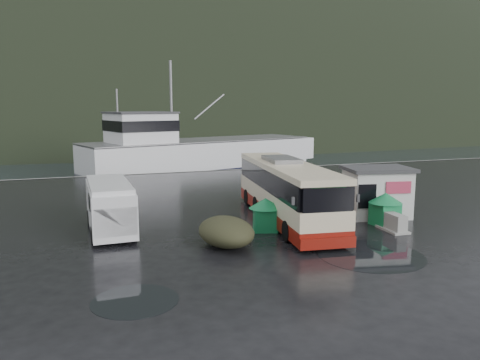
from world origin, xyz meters
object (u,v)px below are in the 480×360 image
object	(u,v)px
jersey_barrier_b	(392,231)
white_van	(111,231)
coach_bus	(286,220)
waste_bin_left	(265,230)
fishing_trawler	(201,160)
waste_bin_right	(384,225)
ticket_kiosk	(376,216)
jersey_barrier_a	(377,220)
dome_tent	(226,246)

from	to	relation	value
jersey_barrier_b	white_van	bearing A→B (deg)	161.18
coach_bus	waste_bin_left	distance (m)	2.25
jersey_barrier_b	fishing_trawler	world-z (taller)	fishing_trawler
waste_bin_right	white_van	bearing A→B (deg)	165.52
waste_bin_left	waste_bin_right	world-z (taller)	waste_bin_right
waste_bin_right	coach_bus	bearing A→B (deg)	148.64
ticket_kiosk	coach_bus	bearing A→B (deg)	-177.84
jersey_barrier_a	jersey_barrier_b	distance (m)	1.90
coach_bus	dome_tent	size ratio (longest dim) A/B	3.64
waste_bin_left	white_van	bearing A→B (deg)	161.52
white_van	dome_tent	bearing A→B (deg)	-43.29
white_van	ticket_kiosk	size ratio (longest dim) A/B	1.68
jersey_barrier_a	fishing_trawler	size ratio (longest dim) A/B	0.05
jersey_barrier_a	fishing_trawler	distance (m)	28.13
ticket_kiosk	dome_tent	bearing A→B (deg)	-153.78
ticket_kiosk	jersey_barrier_a	size ratio (longest dim) A/B	2.09
waste_bin_right	ticket_kiosk	size ratio (longest dim) A/B	0.48
waste_bin_left	waste_bin_right	xyz separation A→B (m)	(5.71, -0.97, 0.00)
coach_bus	waste_bin_right	distance (m)	4.70
coach_bus	fishing_trawler	bearing A→B (deg)	91.94
waste_bin_right	waste_bin_left	bearing A→B (deg)	170.37
waste_bin_right	jersey_barrier_b	bearing A→B (deg)	-104.37
ticket_kiosk	jersey_barrier_b	xyz separation A→B (m)	(-0.95, -2.63, 0.00)
waste_bin_left	jersey_barrier_a	world-z (taller)	waste_bin_left
coach_bus	jersey_barrier_a	xyz separation A→B (m)	(4.23, -1.54, 0.00)
dome_tent	jersey_barrier_a	size ratio (longest dim) A/B	1.91
white_van	ticket_kiosk	xyz separation A→B (m)	(13.07, -1.50, 0.00)
jersey_barrier_a	dome_tent	bearing A→B (deg)	-169.27
jersey_barrier_a	ticket_kiosk	bearing A→B (deg)	58.34
white_van	waste_bin_left	xyz separation A→B (m)	(6.65, -2.22, 0.00)
white_van	coach_bus	bearing A→B (deg)	-6.30
fishing_trawler	white_van	bearing A→B (deg)	-129.42
jersey_barrier_a	waste_bin_left	bearing A→B (deg)	179.37
white_van	waste_bin_left	bearing A→B (deg)	-19.66
waste_bin_left	fishing_trawler	distance (m)	28.31
waste_bin_left	jersey_barrier_a	bearing A→B (deg)	-0.63
waste_bin_right	dome_tent	xyz separation A→B (m)	(-8.09, -0.67, 0.00)
waste_bin_right	fishing_trawler	bearing A→B (deg)	93.04
coach_bus	waste_bin_left	bearing A→B (deg)	-131.77
coach_bus	jersey_barrier_b	bearing A→B (deg)	-34.64
white_van	waste_bin_right	distance (m)	12.77
white_van	jersey_barrier_a	size ratio (longest dim) A/B	3.51
coach_bus	waste_bin_right	size ratio (longest dim) A/B	6.91
dome_tent	fishing_trawler	distance (m)	30.36
white_van	ticket_kiosk	bearing A→B (deg)	-7.71
waste_bin_left	ticket_kiosk	size ratio (longest dim) A/B	0.46
white_van	waste_bin_right	bearing A→B (deg)	-15.65
ticket_kiosk	jersey_barrier_a	distance (m)	0.93
coach_bus	jersey_barrier_b	size ratio (longest dim) A/B	6.70
dome_tent	jersey_barrier_a	world-z (taller)	dome_tent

